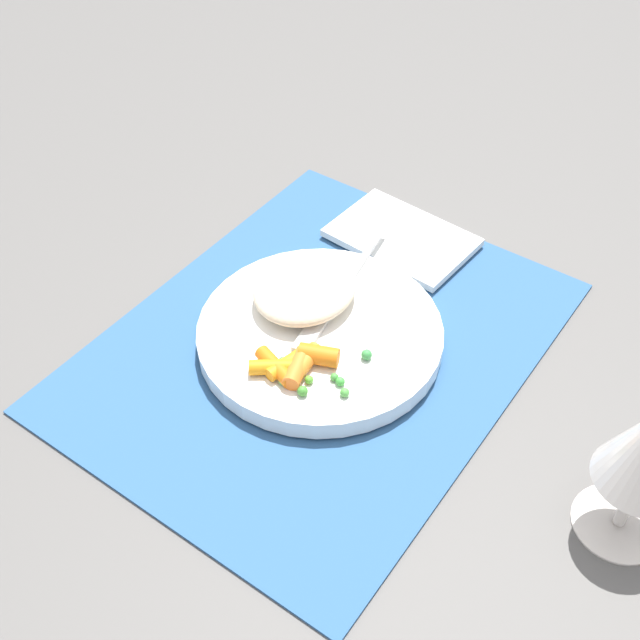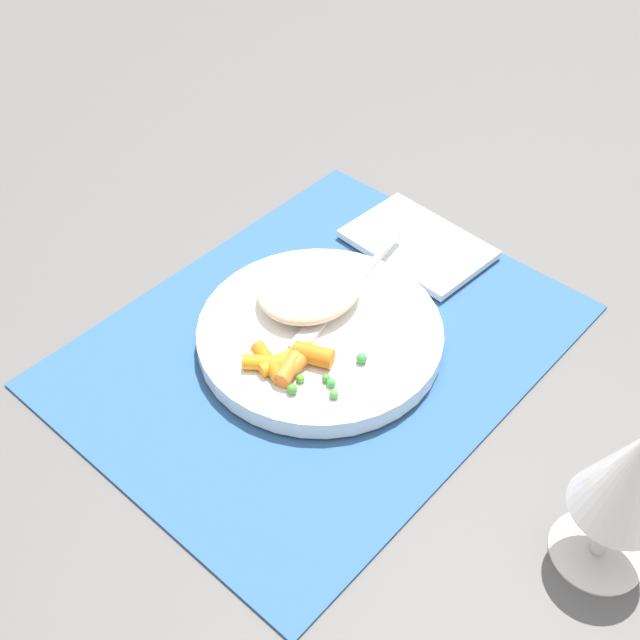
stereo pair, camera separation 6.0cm
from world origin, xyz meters
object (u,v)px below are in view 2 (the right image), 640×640
object	(u,v)px
rice_mound	(310,287)
wine_glass	(631,476)
plate	(320,335)
napkin	(418,244)
carrot_portion	(289,362)
fork	(342,300)

from	to	relation	value
rice_mound	wine_glass	distance (m)	0.35
plate	napkin	world-z (taller)	plate
rice_mound	wine_glass	bearing A→B (deg)	82.41
plate	rice_mound	xyz separation A→B (m)	(-0.02, -0.03, 0.02)
rice_mound	carrot_portion	bearing A→B (deg)	31.14
rice_mound	napkin	xyz separation A→B (m)	(-0.15, 0.02, -0.03)
carrot_portion	napkin	xyz separation A→B (m)	(-0.23, -0.03, -0.02)
rice_mound	napkin	bearing A→B (deg)	173.31
fork	wine_glass	size ratio (longest dim) A/B	1.35
plate	wine_glass	xyz separation A→B (m)	(0.02, 0.30, 0.09)
carrot_portion	napkin	world-z (taller)	carrot_portion
plate	rice_mound	size ratio (longest dim) A/B	2.14
fork	wine_glass	xyz separation A→B (m)	(0.06, 0.31, 0.07)
carrot_portion	napkin	distance (m)	0.23
fork	napkin	world-z (taller)	fork
carrot_portion	plate	bearing A→B (deg)	-166.27
carrot_portion	fork	distance (m)	0.10
rice_mound	wine_glass	size ratio (longest dim) A/B	0.72
carrot_portion	napkin	size ratio (longest dim) A/B	0.46
carrot_portion	fork	size ratio (longest dim) A/B	0.33
rice_mound	fork	world-z (taller)	rice_mound
rice_mound	plate	bearing A→B (deg)	55.77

